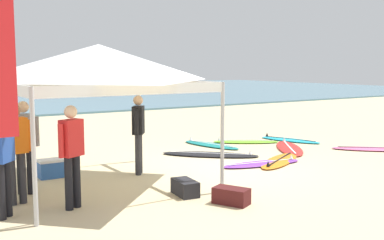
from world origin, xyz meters
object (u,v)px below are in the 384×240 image
object	(u,v)px
canopy_tent	(99,63)
surfboard_cyan	(290,140)
person_orange	(16,147)
gear_bag_by_pole	(231,196)
surfboard_teal	(211,145)
person_red	(72,149)
surfboard_black	(211,154)
cooler_box	(51,168)
surfboard_orange	(280,161)
person_grey	(24,141)
gear_bag_near_tent	(185,188)
surfboard_purple	(262,163)
surfboard_lime	(246,142)
surfboard_red	(289,148)
person_black	(138,129)
surfboard_pink	(373,149)
person_blue	(2,155)

from	to	relation	value
canopy_tent	surfboard_cyan	world-z (taller)	canopy_tent
person_orange	gear_bag_by_pole	distance (m)	3.73
surfboard_teal	person_red	xyz separation A→B (m)	(-5.37, -3.68, 0.95)
person_orange	surfboard_cyan	bearing A→B (deg)	15.09
surfboard_black	cooler_box	world-z (taller)	cooler_box
surfboard_black	surfboard_orange	bearing A→B (deg)	-58.41
gear_bag_by_pole	person_grey	bearing A→B (deg)	137.55
gear_bag_near_tent	gear_bag_by_pole	xyz separation A→B (m)	(0.38, -0.88, 0.00)
surfboard_orange	person_grey	world-z (taller)	person_grey
surfboard_cyan	person_grey	world-z (taller)	person_grey
person_orange	gear_bag_by_pole	xyz separation A→B (m)	(3.05, -1.97, -0.85)
surfboard_purple	cooler_box	xyz separation A→B (m)	(-4.58, 1.46, 0.16)
person_red	gear_bag_near_tent	world-z (taller)	person_red
surfboard_lime	surfboard_red	bearing A→B (deg)	-78.25
surfboard_purple	surfboard_teal	world-z (taller)	same
canopy_tent	gear_bag_by_pole	xyz separation A→B (m)	(1.39, -2.38, -2.25)
surfboard_cyan	surfboard_lime	bearing A→B (deg)	160.77
person_black	person_grey	xyz separation A→B (m)	(-2.45, -0.31, 0.00)
person_orange	gear_bag_near_tent	bearing A→B (deg)	-21.98
gear_bag_near_tent	surfboard_red	bearing A→B (deg)	25.57
canopy_tent	surfboard_orange	bearing A→B (deg)	-3.28
surfboard_lime	surfboard_purple	distance (m)	3.19
surfboard_lime	person_grey	bearing A→B (deg)	-162.29
surfboard_red	surfboard_purple	size ratio (longest dim) A/B	1.07
surfboard_black	surfboard_teal	distance (m)	1.49
surfboard_black	surfboard_cyan	distance (m)	3.52
person_black	person_red	bearing A→B (deg)	-140.91
surfboard_red	surfboard_purple	xyz separation A→B (m)	(-2.03, -1.15, 0.00)
surfboard_black	person_grey	size ratio (longest dim) A/B	1.35
person_red	person_orange	xyz separation A→B (m)	(-0.71, 0.75, 0.00)
canopy_tent	person_grey	world-z (taller)	canopy_tent
surfboard_red	person_black	size ratio (longest dim) A/B	1.35
surfboard_pink	surfboard_teal	xyz separation A→B (m)	(-3.42, 3.02, 0.00)
canopy_tent	surfboard_teal	bearing A→B (deg)	29.78
surfboard_lime	surfboard_red	size ratio (longest dim) A/B	0.85
surfboard_red	person_grey	xyz separation A→B (m)	(-7.35, -0.71, 0.95)
surfboard_teal	person_red	bearing A→B (deg)	-145.54
surfboard_orange	cooler_box	world-z (taller)	cooler_box
surfboard_purple	person_black	size ratio (longest dim) A/B	1.26
gear_bag_by_pole	surfboard_pink	bearing A→B (deg)	16.27
surfboard_orange	gear_bag_by_pole	bearing A→B (deg)	-145.90
surfboard_teal	surfboard_lime	bearing A→B (deg)	-5.23
surfboard_purple	person_grey	distance (m)	5.42
surfboard_teal	gear_bag_by_pole	size ratio (longest dim) A/B	3.55
surfboard_teal	gear_bag_by_pole	world-z (taller)	gear_bag_by_pole
surfboard_purple	surfboard_teal	xyz separation A→B (m)	(0.49, 2.80, 0.00)
person_black	gear_bag_near_tent	distance (m)	2.14
surfboard_black	gear_bag_by_pole	xyz separation A→B (m)	(-2.16, -3.68, 0.10)
person_orange	person_blue	bearing A→B (deg)	-117.50
surfboard_lime	surfboard_black	world-z (taller)	same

